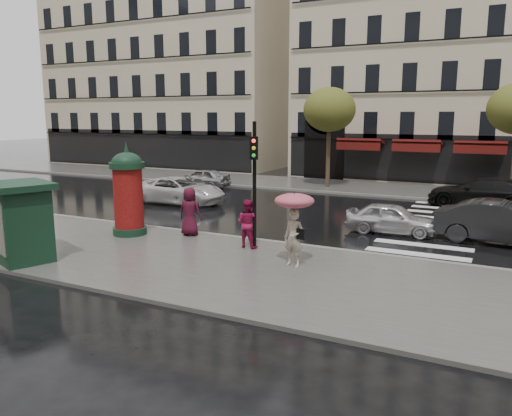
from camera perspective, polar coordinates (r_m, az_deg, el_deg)
The scene contains 20 objects.
ground at distance 16.88m, azimuth -5.02°, elevation -6.11°, with size 160.00×160.00×0.00m, color black.
near_sidewalk at distance 16.46m, azimuth -5.94°, elevation -6.35°, with size 90.00×7.00×0.12m, color #474744.
far_sidewalk at distance 34.18m, azimuth 11.87°, elevation 2.30°, with size 90.00×6.00×0.12m, color #474744.
near_kerb at distance 19.39m, azimuth -0.38°, elevation -3.66°, with size 90.00×0.25×0.14m, color slate.
far_kerb at distance 31.31m, azimuth 10.46°, elevation 1.63°, with size 90.00×0.25×0.14m, color slate.
zebra_crossing at distance 23.98m, azimuth 19.98°, elevation -1.70°, with size 3.60×11.75×0.01m, color silver.
bldg_far_corner at distance 44.30m, azimuth 24.26°, elevation 18.07°, with size 26.00×14.00×22.90m.
bldg_far_left at distance 53.74m, azimuth -8.68°, elevation 17.35°, with size 24.00×14.00×22.90m.
tree_far_left at distance 33.45m, azimuth 8.38°, elevation 11.02°, with size 3.40×3.40×6.64m.
woman_umbrella at distance 15.62m, azimuth 4.39°, elevation -1.03°, with size 1.25×1.25×2.40m.
woman_red at distance 17.95m, azimuth -0.95°, elevation -1.78°, with size 0.85×0.66×1.75m, color maroon.
man_burgundy at distance 19.90m, azimuth -7.57°, elevation -0.41°, with size 0.93×0.61×1.91m, color #440D20.
morris_column at distance 20.43m, azimuth -14.42°, elevation 1.97°, with size 1.38×1.38×3.71m.
traffic_light at distance 17.44m, azimuth -0.20°, elevation 4.04°, with size 0.34×0.44×4.51m.
newsstand at distance 17.91m, azimuth -25.27°, elevation -1.34°, with size 2.66×2.46×2.59m.
car_silver at distance 21.35m, azimuth 15.27°, elevation -1.15°, with size 1.51×3.74×1.27m, color silver.
car_darkgrey at distance 21.06m, azimuth 26.41°, elevation -1.56°, with size 1.72×4.93×1.62m, color black.
car_white at distance 27.95m, azimuth -8.93°, elevation 2.01°, with size 2.47×5.35×1.49m, color silver.
car_black at distance 29.05m, azimuth 24.47°, elevation 1.62°, with size 2.23×5.49×1.59m, color black.
car_far_silver at distance 33.86m, azimuth -6.24°, elevation 3.42°, with size 1.57×3.90×1.33m, color #A1A0A4.
Camera 1 is at (8.52, -13.75, 4.82)m, focal length 35.00 mm.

